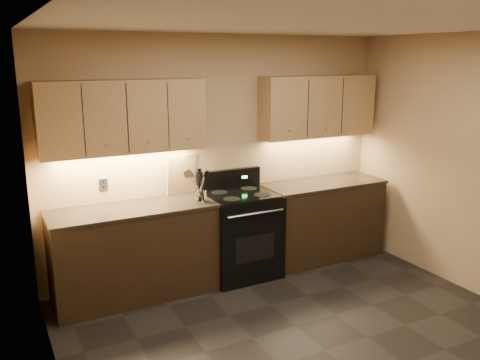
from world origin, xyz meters
The scene contains 17 objects.
floor centered at (0.00, 0.00, 0.00)m, with size 4.00×4.00×0.00m, color black.
ceiling centered at (0.00, 0.00, 2.60)m, with size 4.00×4.00×0.00m, color silver.
wall_back centered at (0.00, 2.00, 1.30)m, with size 4.00×0.04×2.60m, color tan.
wall_left centered at (-2.00, 0.00, 1.30)m, with size 0.04×4.00×2.60m, color tan.
counter_left centered at (-1.10, 1.70, 0.47)m, with size 1.62×0.62×0.93m.
counter_right centered at (1.18, 1.70, 0.47)m, with size 1.46×0.62×0.93m.
stove centered at (0.08, 1.68, 0.48)m, with size 0.76×0.68×1.14m.
upper_cab_left centered at (-1.10, 1.85, 1.80)m, with size 1.60×0.30×0.70m, color tan.
upper_cab_right centered at (1.18, 1.85, 1.80)m, with size 1.44×0.30×0.70m, color tan.
outlet_plate centered at (-1.30, 1.99, 1.12)m, with size 0.09×0.01×0.12m, color #B2B5BA.
utensil_crock centered at (-0.42, 1.58, 0.99)m, with size 0.13×0.13×0.14m.
cutting_board centered at (-0.48, 1.96, 1.14)m, with size 0.34×0.02×0.43m, color #DBB476.
wooden_spoon centered at (-0.46, 1.58, 1.11)m, with size 0.06×0.06×0.33m, color #DBB476, non-canonical shape.
black_spoon centered at (-0.43, 1.60, 1.11)m, with size 0.06×0.06×0.32m, color black, non-canonical shape.
black_turner centered at (-0.40, 1.57, 1.11)m, with size 0.08×0.08×0.34m, color black, non-canonical shape.
steel_spatula centered at (-0.40, 1.59, 1.11)m, with size 0.08×0.08×0.33m, color silver, non-canonical shape.
steel_skimmer centered at (-0.40, 1.58, 1.12)m, with size 0.09×0.09×0.35m, color silver, non-canonical shape.
Camera 1 is at (-2.35, -2.99, 2.36)m, focal length 38.00 mm.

